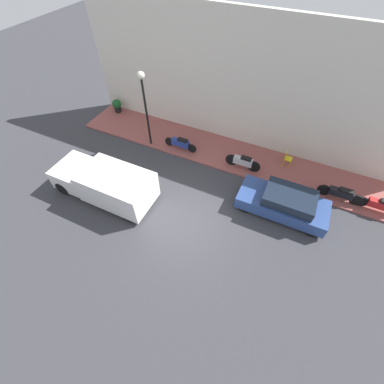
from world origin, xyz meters
TOP-DOWN VIEW (x-y plane):
  - ground_plane at (0.00, 0.00)m, footprint 60.00×60.00m
  - sidewalk at (5.40, 0.00)m, footprint 2.82×18.55m
  - building_facade at (6.95, 0.00)m, footprint 0.30×18.55m
  - parked_car at (2.62, -3.90)m, footprint 1.78×4.11m
  - delivery_van at (-0.09, 4.29)m, footprint 2.04×5.17m
  - motorcycle_red at (4.52, -8.10)m, footprint 0.30×2.14m
  - motorcycle_black at (4.47, -6.31)m, footprint 0.30×2.12m
  - motorcycle_blue at (4.59, 2.53)m, footprint 0.30×2.02m
  - scooter_silver at (4.59, -1.29)m, footprint 0.30×1.95m
  - streetlamp at (4.25, 4.39)m, footprint 0.39×0.39m
  - potted_plant at (6.28, 8.27)m, footprint 0.60×0.60m
  - cafe_chair at (5.90, -3.38)m, footprint 0.40×0.40m

SIDE VIEW (x-z plane):
  - ground_plane at x=0.00m, z-range 0.00..0.00m
  - sidewalk at x=5.40m, z-range 0.00..0.10m
  - motorcycle_blue at x=4.59m, z-range 0.13..0.86m
  - motorcycle_red at x=4.52m, z-range 0.14..0.89m
  - motorcycle_black at x=4.47m, z-range 0.15..0.90m
  - scooter_silver at x=4.59m, z-range 0.15..0.94m
  - potted_plant at x=6.28m, z-range 0.15..1.03m
  - cafe_chair at x=5.90m, z-range 0.15..1.09m
  - parked_car at x=2.62m, z-range -0.02..1.29m
  - delivery_van at x=-0.09m, z-range 0.03..1.71m
  - streetlamp at x=4.25m, z-range 1.02..5.38m
  - building_facade at x=6.95m, z-range 0.00..6.97m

